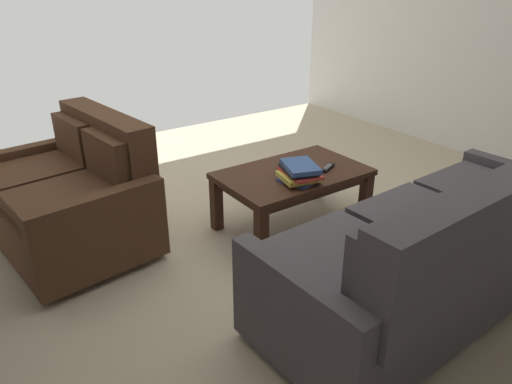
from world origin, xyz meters
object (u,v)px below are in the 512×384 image
object	(u,v)px
coffee_table	(292,180)
book_stack	(299,173)
tv_remote	(328,168)
loveseat_near	(73,194)
sofa_main	(443,249)

from	to	relation	value
coffee_table	book_stack	size ratio (longest dim) A/B	3.11
book_stack	tv_remote	distance (m)	0.31
book_stack	coffee_table	bearing A→B (deg)	-115.40
loveseat_near	book_stack	world-z (taller)	loveseat_near
sofa_main	book_stack	xyz separation A→B (m)	(0.14, -1.00, 0.12)
sofa_main	loveseat_near	xyz separation A→B (m)	(1.38, -1.81, -0.01)
sofa_main	loveseat_near	size ratio (longest dim) A/B	1.60
loveseat_near	book_stack	bearing A→B (deg)	147.03
coffee_table	tv_remote	world-z (taller)	tv_remote
sofa_main	coffee_table	distance (m)	1.16
loveseat_near	coffee_table	world-z (taller)	loveseat_near
sofa_main	loveseat_near	distance (m)	2.27
loveseat_near	coffee_table	xyz separation A→B (m)	(-1.31, 0.64, 0.00)
loveseat_near	tv_remote	distance (m)	1.71
sofa_main	tv_remote	bearing A→B (deg)	-98.62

